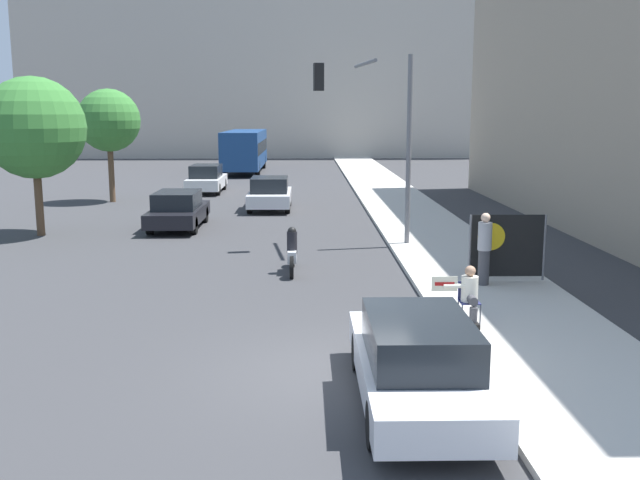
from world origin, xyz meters
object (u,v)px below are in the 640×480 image
motorcycle_on_road (292,253)px  car_on_road_distant (207,179)px  city_bus_on_road (245,148)px  car_on_road_nearest (178,210)px  street_tree_near_curb (34,128)px  traffic_light_pole (377,118)px  jogger_on_sidewalk (484,248)px  protest_banner (507,246)px  seated_protester (469,293)px  street_tree_midblock (109,121)px  car_on_road_midblock (270,193)px  parked_car_curbside (417,361)px

motorcycle_on_road → car_on_road_distant: bearing=104.2°
city_bus_on_road → motorcycle_on_road: 34.26m
car_on_road_nearest → street_tree_near_curb: bearing=-162.5°
traffic_light_pole → street_tree_near_curb: traffic_light_pole is taller
traffic_light_pole → jogger_on_sidewalk: bearing=-69.3°
traffic_light_pole → protest_banner: bearing=-61.5°
seated_protester → street_tree_midblock: size_ratio=0.21×
motorcycle_on_road → street_tree_midblock: (-9.15, 16.00, 3.41)m
jogger_on_sidewalk → street_tree_near_curb: bearing=-67.5°
jogger_on_sidewalk → motorcycle_on_road: (-4.78, 2.03, -0.50)m
city_bus_on_road → car_on_road_nearest: bearing=-90.8°
car_on_road_distant → motorcycle_on_road: bearing=-75.8°
traffic_light_pole → street_tree_near_curb: (-11.76, 2.60, -0.37)m
traffic_light_pole → car_on_road_distant: traffic_light_pole is taller
jogger_on_sidewalk → street_tree_near_curb: 16.41m
seated_protester → street_tree_near_curb: bearing=133.5°
traffic_light_pole → car_on_road_midblock: traffic_light_pole is taller
seated_protester → traffic_light_pole: 9.60m
parked_car_curbside → city_bus_on_road: city_bus_on_road is taller
city_bus_on_road → motorcycle_on_road: (4.08, -33.99, -1.21)m
jogger_on_sidewalk → car_on_road_distant: (-9.85, 22.14, -0.29)m
protest_banner → seated_protester: bearing=-115.7°
protest_banner → street_tree_near_curb: (-14.59, 7.80, 2.79)m
city_bus_on_road → parked_car_curbside: bearing=-81.9°
car_on_road_nearest → street_tree_midblock: (-4.69, 8.29, 3.25)m
car_on_road_nearest → car_on_road_midblock: size_ratio=1.08×
car_on_road_nearest → street_tree_near_curb: 5.79m
street_tree_midblock → car_on_road_distant: bearing=45.2°
seated_protester → parked_car_curbside: bearing=-118.0°
parked_car_curbside → car_on_road_midblock: car_on_road_midblock is taller
protest_banner → motorcycle_on_road: (-5.46, 1.56, -0.47)m
protest_banner → street_tree_midblock: 23.03m
seated_protester → motorcycle_on_road: (-3.68, 5.26, -0.19)m
parked_car_curbside → car_on_road_midblock: bearing=98.4°
car_on_road_nearest → street_tree_near_curb: street_tree_near_curb is taller
jogger_on_sidewalk → traffic_light_pole: size_ratio=0.30×
seated_protester → traffic_light_pole: (-1.04, 8.90, 3.44)m
jogger_on_sidewalk → city_bus_on_road: 37.10m
seated_protester → street_tree_near_curb: (-12.80, 11.50, 3.07)m
seated_protester → street_tree_midblock: street_tree_midblock is taller
car_on_road_distant → city_bus_on_road: city_bus_on_road is taller
protest_banner → street_tree_near_curb: bearing=151.9°
jogger_on_sidewalk → car_on_road_midblock: (-6.02, 15.01, -0.31)m
car_on_road_nearest → jogger_on_sidewalk: bearing=-46.5°
traffic_light_pole → parked_car_curbside: bearing=-92.7°
car_on_road_nearest → motorcycle_on_road: 8.91m
protest_banner → city_bus_on_road: size_ratio=0.17×
street_tree_near_curb → city_bus_on_road: bearing=79.7°
car_on_road_nearest → city_bus_on_road: city_bus_on_road is taller
traffic_light_pole → city_bus_on_road: (-6.72, 30.35, -2.42)m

